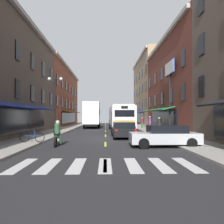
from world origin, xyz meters
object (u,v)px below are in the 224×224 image
at_px(pedestrian_rear, 142,122).
at_px(pedestrian_mid, 150,123).
at_px(street_lamp_twin, 55,103).
at_px(sedan_near, 165,136).
at_px(pedestrian_near, 160,124).
at_px(pedestrian_far, 159,125).
at_px(sedan_mid, 123,130).
at_px(motorcycle_rider, 58,135).
at_px(bicycle_near, 32,137).
at_px(transit_bus, 120,118).
at_px(sedan_far, 95,122).
at_px(billboard_sign, 170,77).
at_px(box_truck, 92,115).

bearing_deg(pedestrian_rear, pedestrian_mid, -61.44).
bearing_deg(street_lamp_twin, sedan_near, -40.82).
relative_size(pedestrian_near, pedestrian_far, 1.01).
bearing_deg(sedan_mid, motorcycle_rider, -131.98).
xyz_separation_m(bicycle_near, street_lamp_twin, (0.23, 5.89, 2.66)).
bearing_deg(pedestrian_far, motorcycle_rider, 13.90).
bearing_deg(transit_bus, motorcycle_rider, -108.96).
distance_m(transit_bus, sedan_far, 16.13).
distance_m(billboard_sign, pedestrian_far, 5.88).
bearing_deg(transit_bus, pedestrian_far, -63.33).
bearing_deg(pedestrian_near, transit_bus, -89.88).
height_order(bicycle_near, pedestrian_rear, pedestrian_rear).
height_order(box_truck, bicycle_near, box_truck).
relative_size(transit_bus, sedan_far, 2.58).
relative_size(box_truck, sedan_mid, 1.65).
height_order(billboard_sign, street_lamp_twin, billboard_sign).
xyz_separation_m(box_truck, sedan_mid, (3.75, -15.73, -1.36)).
distance_m(billboard_sign, bicycle_near, 16.05).
height_order(sedan_far, pedestrian_mid, pedestrian_mid).
distance_m(sedan_mid, pedestrian_near, 7.67).
xyz_separation_m(motorcycle_rider, bicycle_near, (-1.90, 0.80, -0.21)).
bearing_deg(pedestrian_mid, transit_bus, -83.79).
bearing_deg(box_truck, bicycle_near, -98.05).
bearing_deg(billboard_sign, bicycle_near, -143.52).
distance_m(bicycle_near, street_lamp_twin, 6.46).
relative_size(sedan_near, pedestrian_far, 2.57).
xyz_separation_m(bicycle_near, pedestrian_far, (10.37, 6.81, 0.49)).
bearing_deg(motorcycle_rider, bicycle_near, 157.07).
relative_size(billboard_sign, pedestrian_mid, 4.39).
relative_size(box_truck, sedan_far, 1.62).
bearing_deg(street_lamp_twin, bicycle_near, -92.21).
distance_m(box_truck, bicycle_near, 20.42).
bearing_deg(billboard_sign, sedan_far, 114.33).
height_order(pedestrian_mid, pedestrian_rear, pedestrian_mid).
bearing_deg(pedestrian_mid, sedan_near, 45.92).
xyz_separation_m(box_truck, pedestrian_near, (8.52, -9.74, -1.05)).
xyz_separation_m(box_truck, pedestrian_rear, (7.64, -2.18, -1.13)).
xyz_separation_m(sedan_mid, pedestrian_rear, (3.89, 13.56, 0.24)).
distance_m(transit_bus, pedestrian_rear, 5.62).
distance_m(sedan_mid, pedestrian_mid, 6.88).
bearing_deg(bicycle_near, sedan_near, -9.53).
height_order(transit_bus, pedestrian_mid, transit_bus).
distance_m(box_truck, pedestrian_near, 12.98).
relative_size(pedestrian_mid, pedestrian_far, 1.07).
xyz_separation_m(billboard_sign, sedan_far, (-9.22, 20.39, -5.51)).
distance_m(motorcycle_rider, pedestrian_far, 11.39).
relative_size(motorcycle_rider, pedestrian_near, 1.24).
bearing_deg(pedestrian_near, pedestrian_far, 21.18).
xyz_separation_m(sedan_near, pedestrian_far, (1.63, 8.27, 0.30)).
distance_m(transit_bus, sedan_mid, 9.36).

